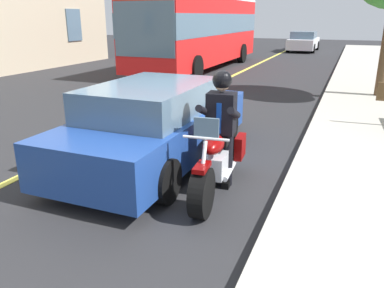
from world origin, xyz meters
name	(u,v)px	position (x,y,z in m)	size (l,w,h in m)	color
ground_plane	(168,166)	(0.00, 0.00, 0.00)	(80.00, 80.00, 0.00)	#28282B
lane_center_stripe	(74,151)	(0.00, -2.00, 0.01)	(60.00, 0.16, 0.01)	#E5DB4C
motorcycle_main	(217,161)	(0.55, 1.08, 0.45)	(2.22, 0.73, 1.26)	black
rider_main	(221,119)	(0.36, 1.05, 1.04)	(0.66, 0.59, 1.74)	black
bus_far	(201,29)	(-12.29, -4.20, 1.87)	(11.05, 2.70, 3.30)	red
car_silver	(156,123)	(-0.18, -0.29, 0.69)	(4.60, 1.92, 1.40)	navy
car_dark	(304,41)	(-24.17, -0.79, 0.69)	(4.60, 1.92, 1.40)	white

